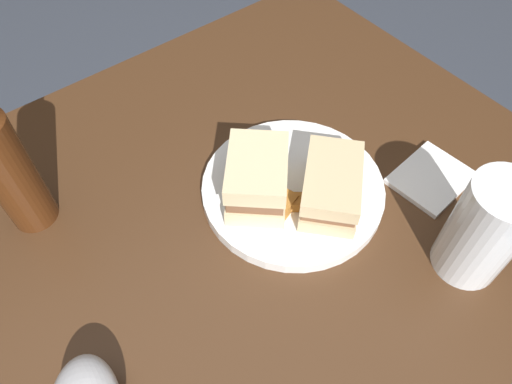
{
  "coord_description": "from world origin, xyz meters",
  "views": [
    {
      "loc": [
        0.19,
        0.33,
        1.26
      ],
      "look_at": [
        -0.05,
        0.02,
        0.74
      ],
      "focal_mm": 33.76,
      "sensor_mm": 36.0,
      "label": 1
    }
  ],
  "objects_px": {
    "sandwich_half_right": "(331,186)",
    "pint_glass": "(482,234)",
    "cider_bottle": "(4,164)",
    "sandwich_half_left": "(257,178)",
    "plate": "(293,189)",
    "napkin": "(431,178)"
  },
  "relations": [
    {
      "from": "sandwich_half_right",
      "to": "plate",
      "type": "bearing_deg",
      "value": -63.8
    },
    {
      "from": "sandwich_half_right",
      "to": "cider_bottle",
      "type": "relative_size",
      "value": 0.51
    },
    {
      "from": "plate",
      "to": "cider_bottle",
      "type": "bearing_deg",
      "value": -31.97
    },
    {
      "from": "plate",
      "to": "pint_glass",
      "type": "bearing_deg",
      "value": 114.77
    },
    {
      "from": "sandwich_half_left",
      "to": "pint_glass",
      "type": "distance_m",
      "value": 0.29
    },
    {
      "from": "plate",
      "to": "sandwich_half_left",
      "type": "height_order",
      "value": "sandwich_half_left"
    },
    {
      "from": "sandwich_half_left",
      "to": "cider_bottle",
      "type": "distance_m",
      "value": 0.31
    },
    {
      "from": "plate",
      "to": "cider_bottle",
      "type": "height_order",
      "value": "cider_bottle"
    },
    {
      "from": "pint_glass",
      "to": "cider_bottle",
      "type": "bearing_deg",
      "value": -45.3
    },
    {
      "from": "sandwich_half_right",
      "to": "napkin",
      "type": "bearing_deg",
      "value": 158.73
    },
    {
      "from": "pint_glass",
      "to": "napkin",
      "type": "relative_size",
      "value": 1.38
    },
    {
      "from": "pint_glass",
      "to": "plate",
      "type": "bearing_deg",
      "value": -65.23
    },
    {
      "from": "cider_bottle",
      "to": "sandwich_half_right",
      "type": "bearing_deg",
      "value": 144.05
    },
    {
      "from": "napkin",
      "to": "sandwich_half_left",
      "type": "bearing_deg",
      "value": -29.09
    },
    {
      "from": "sandwich_half_left",
      "to": "napkin",
      "type": "bearing_deg",
      "value": 150.91
    },
    {
      "from": "plate",
      "to": "sandwich_half_right",
      "type": "distance_m",
      "value": 0.07
    },
    {
      "from": "plate",
      "to": "pint_glass",
      "type": "distance_m",
      "value": 0.25
    },
    {
      "from": "plate",
      "to": "napkin",
      "type": "relative_size",
      "value": 2.36
    },
    {
      "from": "sandwich_half_left",
      "to": "napkin",
      "type": "height_order",
      "value": "sandwich_half_left"
    },
    {
      "from": "plate",
      "to": "sandwich_half_right",
      "type": "bearing_deg",
      "value": 116.2
    },
    {
      "from": "plate",
      "to": "pint_glass",
      "type": "height_order",
      "value": "pint_glass"
    },
    {
      "from": "sandwich_half_right",
      "to": "pint_glass",
      "type": "relative_size",
      "value": 0.93
    }
  ]
}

